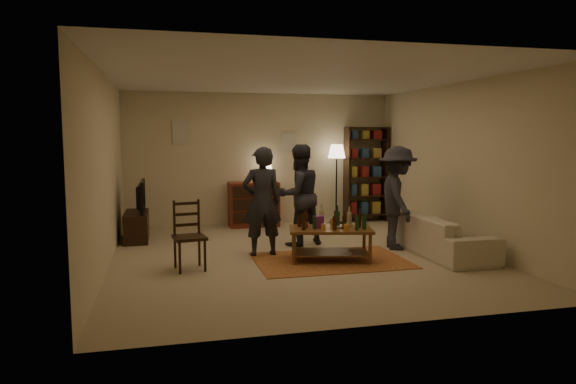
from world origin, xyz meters
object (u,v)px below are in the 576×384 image
object	(u,v)px
person_left	(262,202)
person_by_sofa	(397,198)
coffee_table	(330,232)
floor_lamp	(337,157)
dining_chair	(188,233)
tv_stand	(137,219)
dresser	(254,203)
sofa	(440,235)
bookshelf	(366,173)
person_right	(299,195)

from	to	relation	value
person_left	person_by_sofa	xyz separation A→B (m)	(2.22, -0.04, -0.00)
coffee_table	person_by_sofa	xyz separation A→B (m)	(1.31, 0.53, 0.41)
floor_lamp	person_by_sofa	bearing A→B (deg)	-86.47
dining_chair	floor_lamp	bearing A→B (deg)	34.65
person_by_sofa	dining_chair	bearing A→B (deg)	109.62
tv_stand	dresser	size ratio (longest dim) A/B	0.78
dresser	sofa	xyz separation A→B (m)	(2.39, -3.11, -0.17)
sofa	person_left	world-z (taller)	person_left
dining_chair	tv_stand	bearing A→B (deg)	100.83
dining_chair	floor_lamp	distance (m)	4.50
floor_lamp	person_left	distance (m)	3.29
bookshelf	person_left	bearing A→B (deg)	-136.35
dining_chair	tv_stand	world-z (taller)	tv_stand
dining_chair	floor_lamp	world-z (taller)	floor_lamp
coffee_table	bookshelf	world-z (taller)	bookshelf
coffee_table	dresser	bearing A→B (deg)	100.51
person_left	person_by_sofa	size ratio (longest dim) A/B	1.00
floor_lamp	tv_stand	bearing A→B (deg)	-167.97
dresser	floor_lamp	xyz separation A→B (m)	(1.73, -0.06, 0.92)
tv_stand	bookshelf	distance (m)	4.84
dresser	tv_stand	bearing A→B (deg)	-157.93
coffee_table	person_right	bearing A→B (deg)	97.95
person_left	person_right	bearing A→B (deg)	-143.93
coffee_table	dresser	size ratio (longest dim) A/B	0.97
dining_chair	person_right	size ratio (longest dim) A/B	0.57
bookshelf	person_by_sofa	size ratio (longest dim) A/B	1.21
person_by_sofa	sofa	bearing A→B (deg)	-123.79
person_left	person_right	world-z (taller)	person_right
dresser	floor_lamp	distance (m)	1.97
dresser	bookshelf	distance (m)	2.50
dining_chair	person_left	xyz separation A→B (m)	(1.13, 0.54, 0.33)
coffee_table	sofa	bearing A→B (deg)	0.88
coffee_table	tv_stand	distance (m)	3.61
bookshelf	person_left	xyz separation A→B (m)	(-2.76, -2.64, -0.20)
tv_stand	person_right	xyz separation A→B (m)	(2.67, -1.04, 0.46)
sofa	person_right	world-z (taller)	person_right
sofa	person_by_sofa	size ratio (longest dim) A/B	1.25
dining_chair	dresser	bearing A→B (deg)	55.85
tv_stand	floor_lamp	distance (m)	4.20
bookshelf	person_by_sofa	distance (m)	2.74
tv_stand	person_left	world-z (taller)	person_left
floor_lamp	sofa	size ratio (longest dim) A/B	0.79
bookshelf	person_by_sofa	world-z (taller)	bookshelf
floor_lamp	person_left	size ratio (longest dim) A/B	0.99
floor_lamp	sofa	distance (m)	3.31
coffee_table	floor_lamp	world-z (taller)	floor_lamp
dining_chair	dresser	xyz separation A→B (m)	(1.46, 3.11, -0.03)
bookshelf	sofa	distance (m)	3.26
bookshelf	sofa	xyz separation A→B (m)	(-0.05, -3.18, -0.73)
floor_lamp	person_by_sofa	size ratio (longest dim) A/B	0.99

